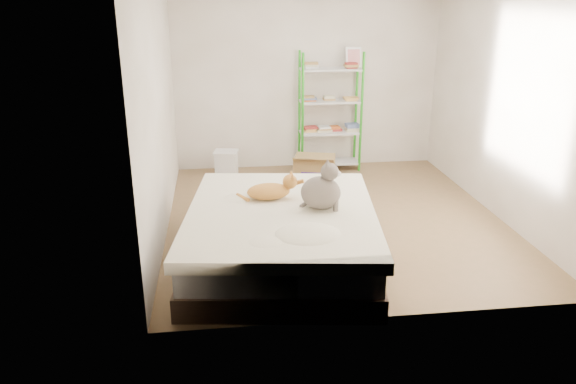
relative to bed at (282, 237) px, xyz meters
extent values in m
cube|color=olive|center=(0.74, 1.05, -0.28)|extent=(3.80, 4.20, 0.01)
cube|color=white|center=(0.74, 3.15, 1.02)|extent=(3.80, 0.01, 2.60)
cube|color=white|center=(0.74, -1.05, 1.02)|extent=(3.80, 0.01, 2.60)
cube|color=white|center=(-1.16, 1.05, 1.02)|extent=(0.01, 4.20, 2.60)
cube|color=white|center=(2.64, 1.05, 1.02)|extent=(0.01, 4.20, 2.60)
cube|color=brown|center=(0.00, 0.00, -0.17)|extent=(1.98, 2.35, 0.21)
cube|color=white|center=(0.00, 0.00, 0.05)|extent=(1.92, 2.28, 0.24)
cube|color=#FFF4CB|center=(0.00, 0.00, 0.22)|extent=(2.02, 2.40, 0.11)
cylinder|color=green|center=(0.62, 2.77, 0.57)|extent=(0.04, 0.04, 1.70)
cylinder|color=green|center=(0.62, 3.09, 0.57)|extent=(0.04, 0.04, 1.70)
cylinder|color=green|center=(1.46, 2.77, 0.57)|extent=(0.04, 0.04, 1.70)
cylinder|color=green|center=(1.46, 3.09, 0.57)|extent=(0.04, 0.04, 1.70)
cube|color=silver|center=(1.04, 2.93, -0.18)|extent=(0.86, 0.34, 0.02)
cube|color=silver|center=(1.04, 2.93, 0.27)|extent=(0.86, 0.34, 0.02)
cube|color=silver|center=(1.04, 2.93, 0.72)|extent=(0.86, 0.34, 0.02)
cube|color=silver|center=(1.04, 2.93, 1.17)|extent=(0.86, 0.34, 0.02)
cube|color=#9F2D29|center=(1.04, 2.93, -0.12)|extent=(0.20, 0.16, 0.09)
cube|color=#9F2D29|center=(0.74, 2.93, 0.33)|extent=(0.20, 0.16, 0.09)
cube|color=#9F2D29|center=(0.94, 2.93, 0.33)|extent=(0.20, 0.16, 0.09)
cube|color=#9F2D29|center=(1.14, 2.93, 0.33)|extent=(0.20, 0.16, 0.09)
cube|color=#9F2D29|center=(1.34, 2.93, 0.33)|extent=(0.20, 0.16, 0.09)
cube|color=#9F2D29|center=(0.74, 2.93, 0.78)|extent=(0.20, 0.16, 0.09)
cube|color=#9F2D29|center=(1.04, 2.93, 0.78)|extent=(0.20, 0.16, 0.09)
cube|color=#9F2D29|center=(1.34, 2.93, 0.78)|extent=(0.20, 0.16, 0.09)
cube|color=#9F2D29|center=(0.74, 2.93, 1.23)|extent=(0.20, 0.16, 0.09)
cube|color=#9F2D29|center=(1.34, 2.93, 1.23)|extent=(0.20, 0.16, 0.09)
cube|color=white|center=(1.36, 2.98, 1.32)|extent=(0.22, 0.08, 0.28)
cube|color=red|center=(1.36, 2.97, 1.32)|extent=(0.17, 0.05, 0.21)
cube|color=#987648|center=(0.71, 2.30, -0.09)|extent=(0.63, 0.55, 0.37)
cube|color=#3D1B7C|center=(0.77, 2.09, -0.10)|extent=(0.31, 0.09, 0.08)
cube|color=#987648|center=(0.71, 2.10, 0.10)|extent=(0.56, 0.29, 0.12)
cube|color=white|center=(-0.47, 2.74, -0.11)|extent=(0.33, 0.30, 0.34)
cube|color=white|center=(-0.47, 2.74, 0.08)|extent=(0.37, 0.34, 0.03)
camera|label=1|loc=(-0.55, -4.86, 2.24)|focal=35.00mm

